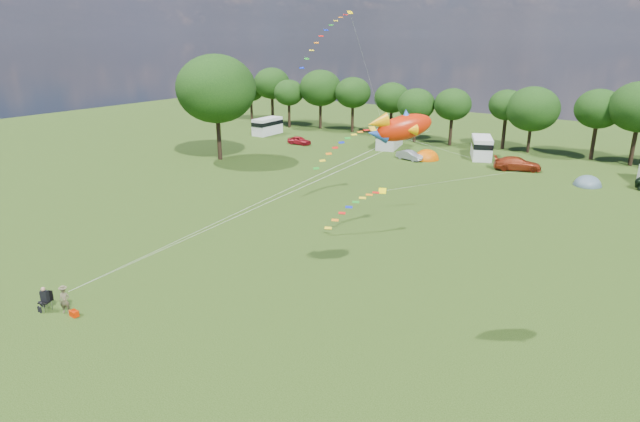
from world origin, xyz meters
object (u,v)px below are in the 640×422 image
Objects in this scene: car_a at (299,140)px; car_c at (517,164)px; kite_flyer at (65,301)px; campervan_c at (482,147)px; campervan_b at (390,136)px; tent_orange at (426,159)px; big_tree at (216,89)px; camp_chair at (45,296)px; car_b at (410,155)px; fish_kite at (399,127)px; campervan_a at (267,126)px; tent_greyblue at (587,185)px.

car_c is at bearing -89.11° from car_a.
campervan_c is at bearing 45.61° from kite_flyer.
campervan_b is 1.88× the size of tent_orange.
big_tree is 2.52× the size of car_c.
camp_chair is (-12.92, -50.98, 0.09)m from car_c.
camp_chair is at bearing 159.30° from kite_flyer.
car_c is 7.12m from campervan_c.
car_b is 0.97× the size of tent_orange.
car_c is at bearing 53.66° from camp_chair.
kite_flyer is 0.48× the size of fish_kite.
car_a is 0.55× the size of campervan_b.
car_a is 1.07× the size of car_b.
big_tree is at bearing 129.02° from campervan_b.
big_tree is at bearing -160.67° from campervan_a.
car_a is 0.67× the size of campervan_a.
campervan_a is at bearing 64.24° from car_a.
big_tree is 25.45m from campervan_b.
campervan_a is (-9.34, 3.77, 0.82)m from car_a.
big_tree reaches higher than campervan_c.
fish_kite reaches higher than campervan_c.
big_tree is at bearing -144.78° from tent_orange.
big_tree is at bearing 84.16° from kite_flyer.
tent_orange is at bearing 71.63° from car_c.
fish_kite reaches higher than camp_chair.
car_b is 1.08× the size of tent_greyblue.
kite_flyer is (-19.83, -47.91, 0.77)m from tent_greyblue.
camp_chair is (18.00, -48.46, 0.27)m from car_a.
car_a is 0.60× the size of campervan_c.
car_a is at bearing -113.96° from campervan_a.
tent_greyblue is 39.22m from fish_kite.
campervan_a is at bearing 65.95° from car_c.
kite_flyer is (7.39, -53.84, -0.83)m from campervan_b.
kite_flyer is at bearing -112.49° from tent_greyblue.
campervan_b is at bearing 167.71° from tent_greyblue.
big_tree is 16.36m from car_a.
tent_greyblue is at bearing -77.14° from car_b.
camp_chair is (-1.33, -0.42, 0.09)m from kite_flyer.
car_b is 48.56m from camp_chair.
car_b is (20.39, 13.92, -8.41)m from big_tree.
camp_chair is (20.49, -34.64, -8.14)m from big_tree.
tent_greyblue is at bearing 37.52° from fish_kite.
car_a is 17.90m from car_b.
tent_orange is 43.68m from fish_kite.
kite_flyer is (-0.23, -49.78, 0.77)m from tent_orange.
fish_kite is (35.11, -37.57, 10.36)m from car_a.
car_a is at bearing 79.80° from big_tree.
tent_orange is (1.66, 1.64, -0.59)m from car_b.
campervan_c is at bearing 56.48° from fish_kite.
car_c is at bearing -65.99° from car_b.
campervan_c is (27.59, 20.37, -7.52)m from big_tree.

